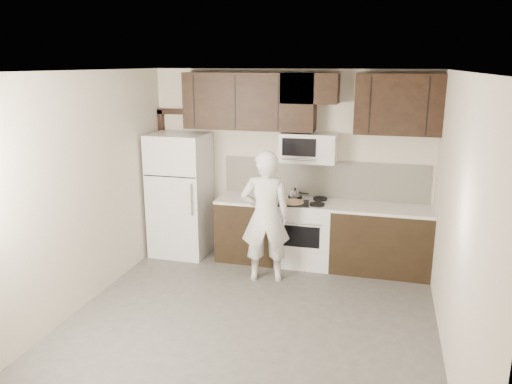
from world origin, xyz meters
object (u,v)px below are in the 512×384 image
at_px(microwave, 308,148).
at_px(person, 265,216).
at_px(refrigerator, 181,195).
at_px(stove, 305,232).

relative_size(microwave, person, 0.44).
distance_m(microwave, person, 1.19).
relative_size(refrigerator, person, 1.04).
bearing_deg(refrigerator, microwave, 5.15).
bearing_deg(person, stove, -135.02).
bearing_deg(refrigerator, person, -23.42).
xyz_separation_m(stove, refrigerator, (-1.85, -0.05, 0.44)).
relative_size(microwave, refrigerator, 0.42).
relative_size(stove, person, 0.54).
xyz_separation_m(stove, person, (-0.41, -0.67, 0.41)).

